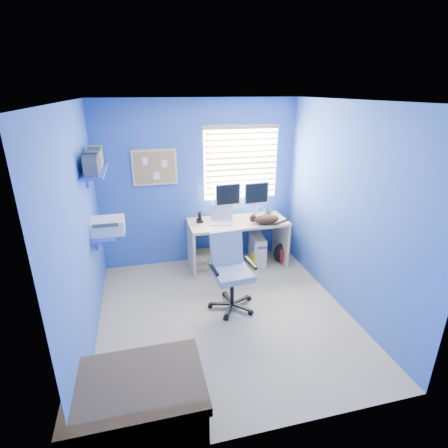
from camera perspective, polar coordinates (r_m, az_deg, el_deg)
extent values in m
cube|color=tan|center=(4.45, 0.15, -14.66)|extent=(3.00, 3.20, 0.00)
cube|color=white|center=(3.61, 0.19, 19.48)|extent=(3.00, 3.20, 0.00)
cube|color=#3D65B9|center=(5.35, -4.05, 6.44)|extent=(3.00, 0.01, 2.50)
cube|color=#3D65B9|center=(2.50, 9.39, -12.11)|extent=(3.00, 0.01, 2.50)
cube|color=#3D65B9|center=(3.80, -22.33, -1.40)|extent=(0.01, 3.20, 2.50)
cube|color=#3D65B9|center=(4.44, 19.29, 2.18)|extent=(0.01, 3.20, 2.50)
cube|color=tan|center=(5.44, 2.20, -3.12)|extent=(1.49, 0.65, 0.74)
cube|color=silver|center=(5.16, -0.49, 1.28)|extent=(0.39, 0.34, 0.22)
cube|color=silver|center=(5.36, 0.58, 3.85)|extent=(0.41, 0.15, 0.54)
cube|color=silver|center=(5.46, 5.22, 4.09)|extent=(0.41, 0.15, 0.54)
cube|color=black|center=(5.22, -4.01, 1.17)|extent=(0.09, 0.11, 0.17)
imported|color=#2D6F60|center=(5.54, 7.25, 1.88)|extent=(0.10, 0.09, 0.10)
cylinder|color=silver|center=(5.59, 7.01, 1.91)|extent=(0.13, 0.13, 0.07)
ellipsoid|color=black|center=(5.19, 6.99, 0.73)|extent=(0.42, 0.31, 0.14)
cube|color=beige|center=(5.58, 5.46, -4.16)|extent=(0.23, 0.46, 0.45)
cube|color=tan|center=(5.45, -3.46, -5.81)|extent=(0.35, 0.28, 0.27)
cube|color=yellow|center=(5.42, 4.71, -6.21)|extent=(0.03, 0.17, 0.24)
ellipsoid|color=black|center=(5.68, 9.51, -4.63)|extent=(0.33, 0.30, 0.32)
cube|color=brown|center=(3.22, -13.82, -26.77)|extent=(1.02, 0.73, 0.49)
cylinder|color=black|center=(4.58, 1.31, -13.10)|extent=(0.61, 0.61, 0.06)
cylinder|color=black|center=(4.45, 1.34, -10.73)|extent=(0.05, 0.05, 0.39)
cube|color=#96A2C3|center=(4.34, 1.36, -8.12)|extent=(0.50, 0.50, 0.08)
cube|color=#96A2C3|center=(4.40, 0.39, -3.89)|extent=(0.42, 0.10, 0.43)
cube|color=white|center=(5.42, 2.77, 9.92)|extent=(1.15, 0.01, 1.10)
cube|color=tan|center=(5.39, 2.86, 9.86)|extent=(1.10, 0.03, 1.00)
cube|color=tan|center=(5.19, -11.26, 9.05)|extent=(0.64, 0.02, 0.52)
cube|color=tan|center=(5.19, -11.25, 9.03)|extent=(0.58, 0.01, 0.46)
cube|color=blue|center=(4.60, -18.92, -1.56)|extent=(0.26, 0.55, 0.03)
cube|color=silver|center=(4.55, -18.57, -0.30)|extent=(0.42, 0.34, 0.18)
cube|color=blue|center=(4.37, -20.29, 8.16)|extent=(0.24, 0.90, 0.03)
cube|color=navy|center=(4.34, -20.64, 9.75)|extent=(0.15, 0.80, 0.22)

